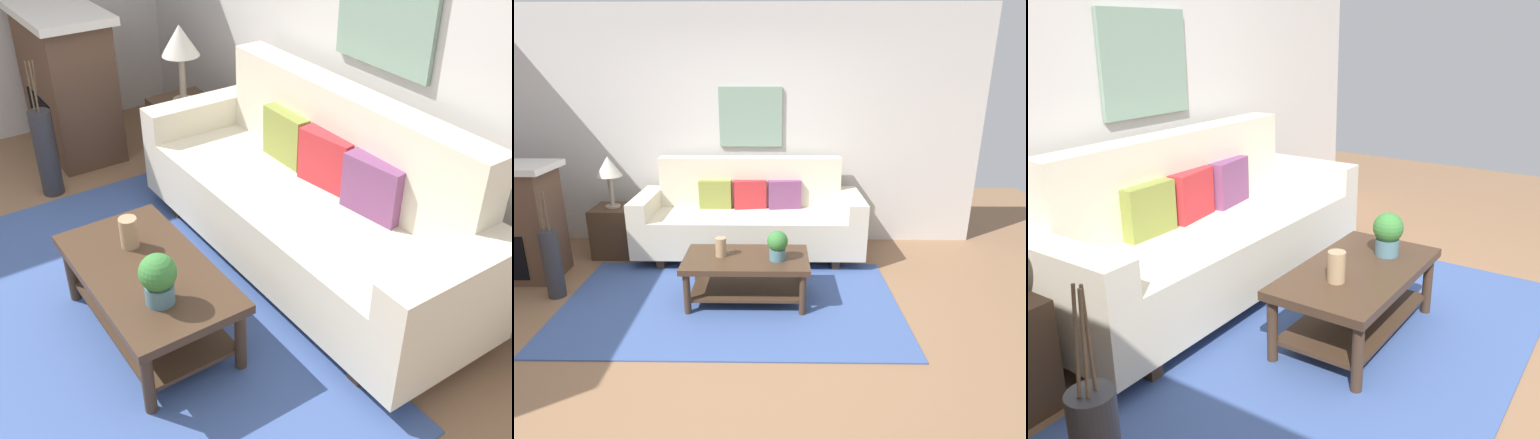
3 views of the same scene
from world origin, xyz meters
TOP-DOWN VIEW (x-y plane):
  - ground_plane at (0.00, 0.00)m, footprint 9.56×9.56m
  - wall_back at (0.00, 2.17)m, footprint 5.56×0.10m
  - area_rug at (0.00, 0.50)m, footprint 2.98×1.70m
  - couch at (0.11, 1.63)m, footprint 2.45×0.84m
  - throw_pillow_olive at (-0.28, 1.76)m, footprint 0.36×0.12m
  - throw_pillow_crimson at (0.11, 1.76)m, footprint 0.37×0.17m
  - throw_pillow_plum at (0.50, 1.76)m, footprint 0.37×0.17m
  - coffee_table at (0.14, 0.56)m, footprint 1.10×0.60m
  - tabletop_vase at (-0.08, 0.58)m, footprint 0.10×0.10m
  - potted_plant_tabletop at (0.42, 0.50)m, footprint 0.18×0.18m
  - side_table at (-1.42, 1.64)m, footprint 0.44×0.44m
  - table_lamp at (-1.42, 1.64)m, footprint 0.28×0.28m
  - floor_vase at (-1.63, 0.62)m, footprint 0.16×0.16m
  - floor_vase_branch_a at (-1.61, 0.62)m, footprint 0.02×0.01m
  - floor_vase_branch_b at (-1.64, 0.63)m, footprint 0.05×0.03m
  - floor_vase_branch_c at (-1.64, 0.60)m, footprint 0.03×0.01m
  - framed_painting at (0.11, 2.10)m, footprint 0.72×0.03m

SIDE VIEW (x-z plane):
  - ground_plane at x=0.00m, z-range 0.00..0.00m
  - area_rug at x=0.00m, z-range 0.00..0.01m
  - side_table at x=-1.42m, z-range 0.00..0.56m
  - coffee_table at x=0.14m, z-range 0.10..0.53m
  - floor_vase at x=-1.63m, z-range 0.00..0.65m
  - couch at x=0.11m, z-range -0.11..0.97m
  - tabletop_vase at x=-0.08m, z-range 0.43..0.60m
  - potted_plant_tabletop at x=0.42m, z-range 0.44..0.70m
  - throw_pillow_olive at x=-0.28m, z-range 0.52..0.84m
  - throw_pillow_crimson at x=0.11m, z-range 0.52..0.84m
  - throw_pillow_plum at x=0.50m, z-range 0.52..0.84m
  - floor_vase_branch_a at x=-1.61m, z-range 0.65..1.01m
  - floor_vase_branch_b at x=-1.64m, z-range 0.65..1.00m
  - floor_vase_branch_c at x=-1.64m, z-range 0.64..1.01m
  - table_lamp at x=-1.42m, z-range 0.71..1.28m
  - wall_back at x=0.00m, z-range 0.00..2.70m
  - framed_painting at x=0.11m, z-range 1.17..1.83m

